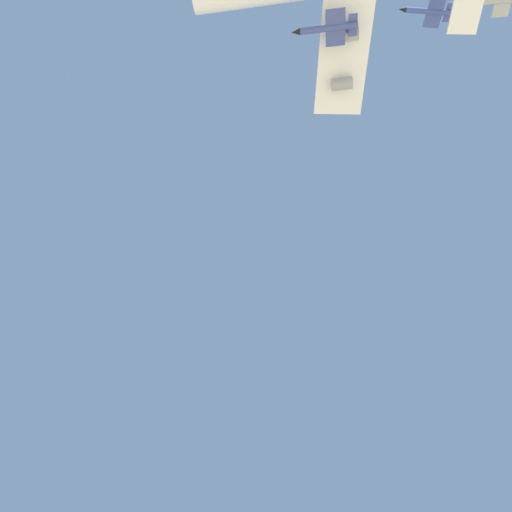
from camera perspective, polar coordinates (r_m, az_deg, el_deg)
name	(u,v)px	position (r m, az deg, el deg)	size (l,w,h in m)	color
chase_jet_lead	(497,1)	(154.19, 27.08, 25.75)	(14.81, 9.73, 4.00)	#999EA3
chase_jet_left_wing	(429,11)	(152.12, 20.16, 26.01)	(15.24, 8.97, 4.00)	#38478C
chase_jet_right_wing	(328,28)	(119.90, 8.73, 25.56)	(14.69, 9.98, 4.00)	#38478C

